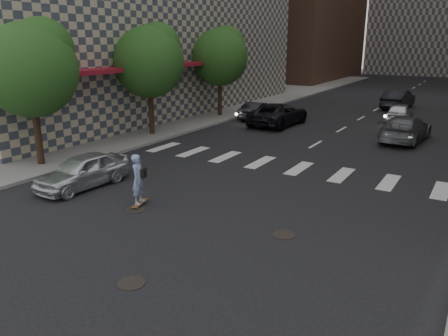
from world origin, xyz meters
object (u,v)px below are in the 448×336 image
(traffic_car_b, at_px, (405,128))
(skateboarder, at_px, (139,179))
(tree_c, at_px, (221,55))
(traffic_car_a, at_px, (258,111))
(traffic_car_e, at_px, (398,99))
(tree_b, at_px, (151,59))
(traffic_car_c, at_px, (279,114))
(tree_a, at_px, (33,65))
(traffic_car_d, at_px, (400,112))
(silver_sedan, at_px, (83,171))

(traffic_car_b, bearing_deg, skateboarder, 73.01)
(tree_c, bearing_deg, traffic_car_a, 7.66)
(traffic_car_e, bearing_deg, tree_c, 50.26)
(tree_b, relative_size, traffic_car_c, 1.20)
(tree_a, distance_m, traffic_car_d, 24.59)
(tree_a, distance_m, tree_c, 16.00)
(tree_c, bearing_deg, traffic_car_d, 22.25)
(silver_sedan, xyz_separation_m, traffic_car_e, (6.95, 28.38, 0.13))
(tree_c, distance_m, traffic_car_b, 14.25)
(tree_b, distance_m, traffic_car_d, 18.24)
(tree_c, bearing_deg, tree_a, -90.00)
(traffic_car_a, distance_m, traffic_car_e, 13.45)
(silver_sedan, relative_size, traffic_car_a, 1.03)
(silver_sedan, height_order, traffic_car_c, traffic_car_c)
(skateboarder, relative_size, silver_sedan, 0.47)
(silver_sedan, bearing_deg, traffic_car_e, 79.27)
(tree_a, xyz_separation_m, silver_sedan, (3.95, -1.14, -3.96))
(tree_a, height_order, skateboarder, tree_a)
(tree_a, xyz_separation_m, traffic_car_a, (2.95, 16.40, -4.00))
(skateboarder, bearing_deg, tree_b, 110.96)
(tree_c, distance_m, traffic_car_c, 6.56)
(tree_a, bearing_deg, traffic_car_d, 59.86)
(silver_sedan, height_order, traffic_car_d, silver_sedan)
(traffic_car_c, bearing_deg, silver_sedan, 88.38)
(tree_c, bearing_deg, traffic_car_c, -9.65)
(traffic_car_a, xyz_separation_m, traffic_car_e, (7.95, 10.85, 0.17))
(traffic_car_b, distance_m, traffic_car_c, 8.44)
(tree_a, distance_m, traffic_car_c, 16.45)
(traffic_car_c, bearing_deg, traffic_car_b, 178.08)
(tree_c, height_order, traffic_car_e, tree_c)
(skateboarder, relative_size, traffic_car_e, 0.39)
(traffic_car_a, height_order, traffic_car_d, traffic_car_d)
(silver_sedan, bearing_deg, tree_b, 116.43)
(traffic_car_b, relative_size, traffic_car_d, 1.32)
(skateboarder, xyz_separation_m, traffic_car_a, (-4.34, 17.93, -0.35))
(tree_a, xyz_separation_m, skateboarder, (7.29, -1.54, -3.65))
(tree_b, height_order, traffic_car_d, tree_b)
(skateboarder, height_order, silver_sedan, skateboarder)
(tree_a, bearing_deg, tree_b, 90.00)
(tree_b, bearing_deg, traffic_car_d, 46.82)
(tree_b, bearing_deg, traffic_car_e, 60.47)
(tree_b, xyz_separation_m, traffic_car_e, (10.90, 19.25, -3.83))
(tree_b, bearing_deg, traffic_car_b, 25.25)
(tree_c, height_order, traffic_car_c, tree_c)
(skateboarder, height_order, traffic_car_b, skateboarder)
(traffic_car_e, bearing_deg, traffic_car_a, 58.14)
(tree_c, distance_m, silver_sedan, 18.03)
(tree_a, relative_size, tree_c, 1.00)
(traffic_car_d, bearing_deg, traffic_car_c, 39.27)
(traffic_car_c, relative_size, traffic_car_e, 1.11)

